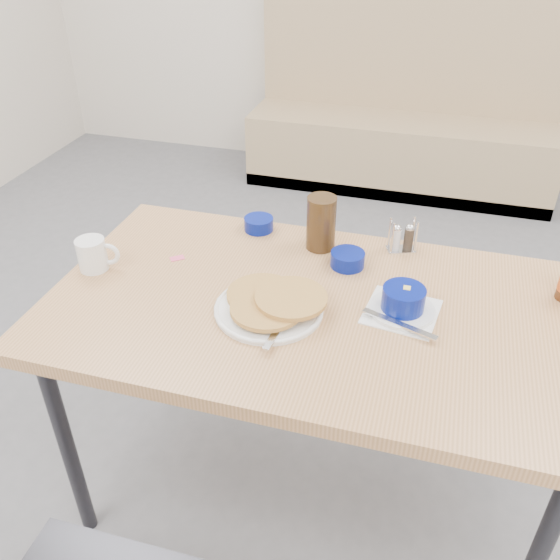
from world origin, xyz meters
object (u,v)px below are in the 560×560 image
(dining_table, at_px, (312,322))
(grits_setting, at_px, (403,303))
(creamer_bowl, at_px, (259,224))
(booth_bench, at_px, (402,130))
(coffee_mug, at_px, (93,254))
(pancake_plate, at_px, (271,304))
(butter_bowl, at_px, (348,259))
(amber_tumbler, at_px, (321,223))
(condiment_caddy, at_px, (402,240))

(dining_table, distance_m, grits_setting, 0.25)
(creamer_bowl, bearing_deg, booth_bench, 83.31)
(dining_table, xyz_separation_m, creamer_bowl, (-0.26, 0.34, 0.08))
(dining_table, height_order, coffee_mug, coffee_mug)
(dining_table, bearing_deg, pancake_plate, -148.61)
(butter_bowl, height_order, amber_tumbler, amber_tumbler)
(booth_bench, xyz_separation_m, pancake_plate, (-0.10, -2.59, 0.43))
(pancake_plate, relative_size, condiment_caddy, 3.04)
(coffee_mug, bearing_deg, butter_bowl, 17.11)
(booth_bench, xyz_separation_m, creamer_bowl, (-0.26, -2.19, 0.43))
(booth_bench, height_order, dining_table, booth_bench)
(booth_bench, bearing_deg, pancake_plate, -92.14)
(dining_table, bearing_deg, booth_bench, 90.00)
(pancake_plate, height_order, coffee_mug, coffee_mug)
(creamer_bowl, bearing_deg, dining_table, -52.87)
(coffee_mug, height_order, amber_tumbler, amber_tumbler)
(grits_setting, distance_m, condiment_caddy, 0.32)
(dining_table, height_order, condiment_caddy, condiment_caddy)
(amber_tumbler, bearing_deg, grits_setting, -43.92)
(dining_table, xyz_separation_m, amber_tumbler, (-0.05, 0.29, 0.14))
(booth_bench, distance_m, creamer_bowl, 2.25)
(booth_bench, distance_m, dining_table, 2.56)
(booth_bench, xyz_separation_m, dining_table, (0.00, -2.53, 0.35))
(grits_setting, bearing_deg, dining_table, -173.49)
(dining_table, height_order, grits_setting, grits_setting)
(dining_table, xyz_separation_m, coffee_mug, (-0.64, -0.00, 0.11))
(grits_setting, distance_m, butter_bowl, 0.25)
(grits_setting, distance_m, creamer_bowl, 0.58)
(grits_setting, height_order, butter_bowl, grits_setting)
(creamer_bowl, bearing_deg, pancake_plate, -68.05)
(pancake_plate, distance_m, coffee_mug, 0.54)
(condiment_caddy, bearing_deg, butter_bowl, -157.02)
(dining_table, height_order, creamer_bowl, creamer_bowl)
(grits_setting, bearing_deg, condiment_caddy, 96.68)
(pancake_plate, bearing_deg, amber_tumbler, 81.84)
(dining_table, bearing_deg, coffee_mug, -179.64)
(dining_table, relative_size, butter_bowl, 14.32)
(booth_bench, relative_size, grits_setting, 8.95)
(coffee_mug, xyz_separation_m, creamer_bowl, (0.38, 0.34, -0.03))
(pancake_plate, distance_m, grits_setting, 0.33)
(coffee_mug, height_order, butter_bowl, coffee_mug)
(coffee_mug, distance_m, grits_setting, 0.86)
(dining_table, height_order, amber_tumbler, amber_tumbler)
(booth_bench, xyz_separation_m, butter_bowl, (0.05, -2.33, 0.43))
(booth_bench, xyz_separation_m, grits_setting, (0.23, -2.51, 0.44))
(condiment_caddy, bearing_deg, pancake_plate, -146.41)
(creamer_bowl, bearing_deg, condiment_caddy, 0.00)
(dining_table, distance_m, creamer_bowl, 0.43)
(pancake_plate, bearing_deg, creamer_bowl, 111.95)
(coffee_mug, height_order, grits_setting, coffee_mug)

